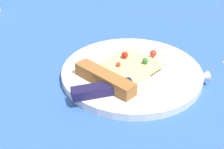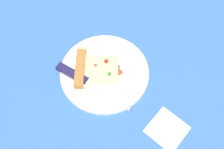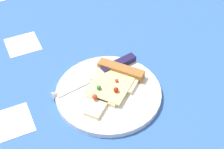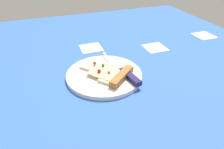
{
  "view_description": "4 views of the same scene",
  "coord_description": "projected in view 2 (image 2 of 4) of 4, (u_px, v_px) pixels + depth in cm",
  "views": [
    {
      "loc": [
        -42.44,
        13.25,
        30.58
      ],
      "look_at": [
        1.14,
        8.29,
        2.49
      ],
      "focal_mm": 49.08,
      "sensor_mm": 36.0,
      "label": 1
    },
    {
      "loc": [
        -20.73,
        -20.39,
        64.91
      ],
      "look_at": [
        4.51,
        1.68,
        2.28
      ],
      "focal_mm": 40.71,
      "sensor_mm": 36.0,
      "label": 2
    },
    {
      "loc": [
        54.66,
        -18.18,
        60.88
      ],
      "look_at": [
        1.95,
        6.32,
        4.11
      ],
      "focal_mm": 54.12,
      "sensor_mm": 36.0,
      "label": 3
    },
    {
      "loc": [
        21.08,
        58.7,
        37.91
      ],
      "look_at": [
        2.31,
        6.87,
        1.99
      ],
      "focal_mm": 32.18,
      "sensor_mm": 36.0,
      "label": 4
    }
  ],
  "objects": [
    {
      "name": "plate",
      "position": [
        104.0,
        72.0,
        0.73
      ],
      "size": [
        25.51,
        25.51,
        1.39
      ],
      "primitive_type": "cylinder",
      "color": "silver",
      "rests_on": "ground_plane"
    },
    {
      "name": "ground_plane",
      "position": [
        106.0,
        95.0,
        0.72
      ],
      "size": [
        140.85,
        140.85,
        3.0
      ],
      "color": "#3360B7",
      "rests_on": "ground"
    },
    {
      "name": "pizza_slice",
      "position": [
        95.0,
        70.0,
        0.72
      ],
      "size": [
        17.17,
        18.34,
        2.57
      ],
      "rotation": [
        0.0,
        0.0,
        3.84
      ],
      "color": "beige",
      "rests_on": "plate"
    },
    {
      "name": "knife",
      "position": [
        86.0,
        82.0,
        0.7
      ],
      "size": [
        6.18,
        24.0,
        2.45
      ],
      "rotation": [
        0.0,
        0.0,
        3.31
      ],
      "color": "silver",
      "rests_on": "plate"
    }
  ]
}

